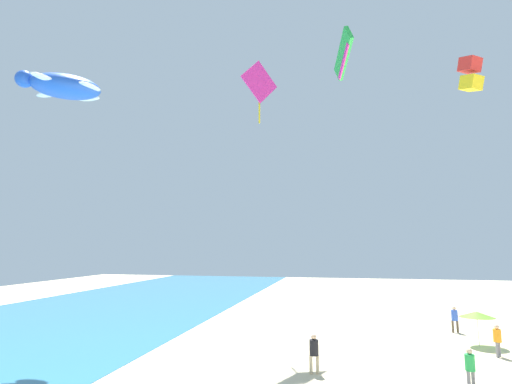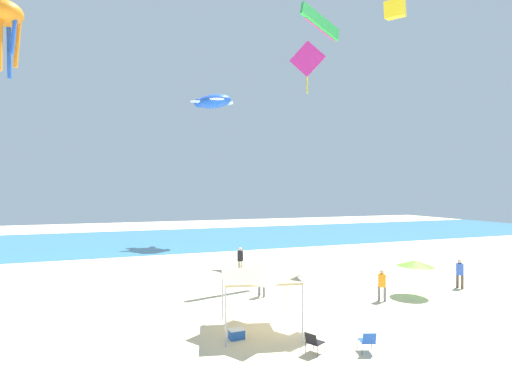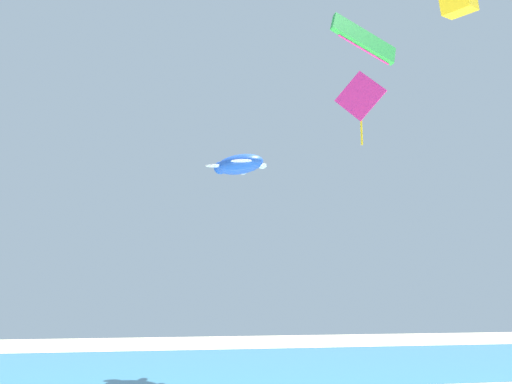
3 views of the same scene
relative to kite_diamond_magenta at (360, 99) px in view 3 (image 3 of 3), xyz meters
name	(u,v)px [view 3 (image 3 of 3)]	position (x,y,z in m)	size (l,w,h in m)	color
ocean_strip	(203,365)	(-8.23, 16.94, -17.93)	(120.00, 23.35, 0.02)	teal
kite_diamond_magenta	(360,99)	(0.00, 0.00, 0.00)	(2.63, 2.28, 4.88)	#E02D9E
kite_parafoil_green	(364,40)	(-2.14, -6.12, 0.61)	(3.79, 1.31, 2.33)	green
kite_turtle_blue	(239,165)	(-5.99, 11.83, -1.57)	(5.58, 5.60, 2.11)	blue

